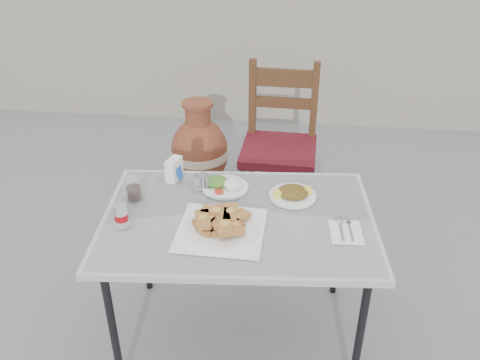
# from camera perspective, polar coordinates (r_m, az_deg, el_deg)

# --- Properties ---
(ground) EXTENTS (80.00, 80.00, 0.00)m
(ground) POSITION_cam_1_polar(r_m,az_deg,el_deg) (2.58, -1.87, -15.16)
(ground) COLOR slate
(ground) RESTS_ON ground
(cafe_table) EXTENTS (1.16, 0.83, 0.67)m
(cafe_table) POSITION_cam_1_polar(r_m,az_deg,el_deg) (2.10, -0.20, -5.14)
(cafe_table) COLOR black
(cafe_table) RESTS_ON ground
(pide_plate) EXTENTS (0.34, 0.34, 0.07)m
(pide_plate) POSITION_cam_1_polar(r_m,az_deg,el_deg) (1.97, -2.17, -4.91)
(pide_plate) COLOR white
(pide_plate) RESTS_ON cafe_table
(salad_rice_plate) EXTENTS (0.21, 0.21, 0.05)m
(salad_rice_plate) POSITION_cam_1_polar(r_m,az_deg,el_deg) (2.24, -1.74, -0.52)
(salad_rice_plate) COLOR white
(salad_rice_plate) RESTS_ON cafe_table
(salad_chopped_plate) EXTENTS (0.20, 0.20, 0.04)m
(salad_chopped_plate) POSITION_cam_1_polar(r_m,az_deg,el_deg) (2.19, 5.95, -1.50)
(salad_chopped_plate) COLOR white
(salad_chopped_plate) RESTS_ON cafe_table
(soda_can) EXTENTS (0.05, 0.05, 0.10)m
(soda_can) POSITION_cam_1_polar(r_m,az_deg,el_deg) (2.04, -13.21, -3.94)
(soda_can) COLOR silver
(soda_can) RESTS_ON cafe_table
(cola_glass) EXTENTS (0.07, 0.07, 0.10)m
(cola_glass) POSITION_cam_1_polar(r_m,az_deg,el_deg) (2.20, -11.84, -1.12)
(cola_glass) COLOR white
(cola_glass) RESTS_ON cafe_table
(napkin_holder) EXTENTS (0.07, 0.10, 0.11)m
(napkin_holder) POSITION_cam_1_polar(r_m,az_deg,el_deg) (2.31, -7.41, 1.19)
(napkin_holder) COLOR white
(napkin_holder) RESTS_ON cafe_table
(condiment_caddy) EXTENTS (0.11, 0.10, 0.07)m
(condiment_caddy) POSITION_cam_1_polar(r_m,az_deg,el_deg) (2.26, -4.22, -0.28)
(condiment_caddy) COLOR #AFAEB5
(condiment_caddy) RESTS_ON cafe_table
(cutlery_napkin) EXTENTS (0.13, 0.17, 0.01)m
(cutlery_napkin) POSITION_cam_1_polar(r_m,az_deg,el_deg) (2.03, 11.71, -5.51)
(cutlery_napkin) COLOR white
(cutlery_napkin) RESTS_ON cafe_table
(chair) EXTENTS (0.45, 0.45, 0.97)m
(chair) POSITION_cam_1_polar(r_m,az_deg,el_deg) (3.01, 4.46, 3.90)
(chair) COLOR #331F0E
(chair) RESTS_ON ground
(terracotta_urn) EXTENTS (0.38, 0.38, 0.66)m
(terracotta_urn) POSITION_cam_1_polar(r_m,az_deg,el_deg) (3.35, -4.56, 3.04)
(terracotta_urn) COLOR brown
(terracotta_urn) RESTS_ON ground
(back_wall) EXTENTS (6.00, 0.25, 1.20)m
(back_wall) POSITION_cam_1_polar(r_m,az_deg,el_deg) (4.47, 2.66, 14.27)
(back_wall) COLOR gray
(back_wall) RESTS_ON ground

